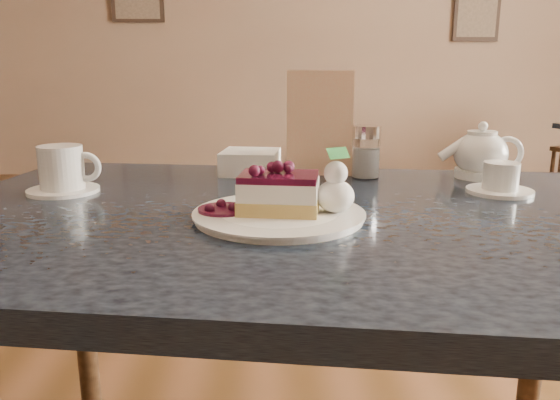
{
  "coord_description": "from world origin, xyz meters",
  "views": [
    {
      "loc": [
        -0.27,
        -0.6,
        1.08
      ],
      "look_at": [
        -0.25,
        0.22,
        0.88
      ],
      "focal_mm": 35.0,
      "sensor_mm": 36.0,
      "label": 1
    }
  ],
  "objects_px": {
    "cheesecake_slice": "(279,193)",
    "main_table": "(283,256)",
    "tea_set": "(484,160)",
    "coffee_set": "(63,171)",
    "dessert_plate": "(279,215)"
  },
  "relations": [
    {
      "from": "main_table",
      "to": "dessert_plate",
      "type": "height_order",
      "value": "dessert_plate"
    },
    {
      "from": "main_table",
      "to": "tea_set",
      "type": "relative_size",
      "value": 5.02
    },
    {
      "from": "main_table",
      "to": "dessert_plate",
      "type": "bearing_deg",
      "value": -90.0
    },
    {
      "from": "dessert_plate",
      "to": "cheesecake_slice",
      "type": "distance_m",
      "value": 0.04
    },
    {
      "from": "cheesecake_slice",
      "to": "coffee_set",
      "type": "height_order",
      "value": "coffee_set"
    },
    {
      "from": "cheesecake_slice",
      "to": "tea_set",
      "type": "bearing_deg",
      "value": 41.84
    },
    {
      "from": "main_table",
      "to": "dessert_plate",
      "type": "xyz_separation_m",
      "value": [
        -0.01,
        -0.05,
        0.09
      ]
    },
    {
      "from": "main_table",
      "to": "dessert_plate",
      "type": "relative_size",
      "value": 5.07
    },
    {
      "from": "main_table",
      "to": "coffee_set",
      "type": "bearing_deg",
      "value": 168.41
    },
    {
      "from": "dessert_plate",
      "to": "tea_set",
      "type": "height_order",
      "value": "tea_set"
    },
    {
      "from": "dessert_plate",
      "to": "cheesecake_slice",
      "type": "relative_size",
      "value": 1.96
    },
    {
      "from": "cheesecake_slice",
      "to": "main_table",
      "type": "bearing_deg",
      "value": 90.0
    },
    {
      "from": "main_table",
      "to": "cheesecake_slice",
      "type": "distance_m",
      "value": 0.14
    },
    {
      "from": "dessert_plate",
      "to": "tea_set",
      "type": "bearing_deg",
      "value": 33.6
    },
    {
      "from": "main_table",
      "to": "cheesecake_slice",
      "type": "height_order",
      "value": "cheesecake_slice"
    }
  ]
}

